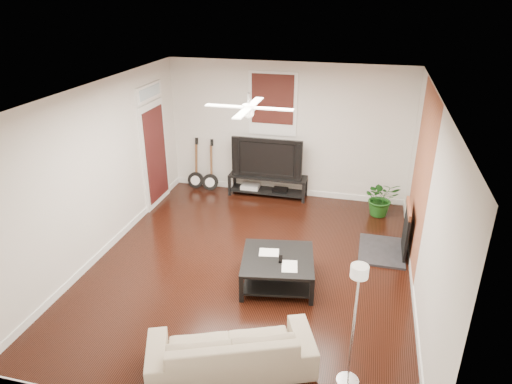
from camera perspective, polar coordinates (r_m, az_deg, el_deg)
room at (r=6.80m, az=-0.82°, el=0.59°), size 5.01×6.01×2.81m
brick_accent at (r=7.58m, az=19.75°, el=1.64°), size 0.02×2.20×2.80m
fireplace at (r=7.94m, az=16.75°, el=-4.42°), size 0.80×1.10×0.92m
window_back at (r=9.44m, az=2.08°, el=10.86°), size 1.00×0.06×1.30m
door_left at (r=9.36m, az=-12.52°, el=5.71°), size 0.08×1.00×2.50m
tv_stand at (r=9.82m, az=1.47°, el=0.81°), size 1.65×0.44×0.46m
tv at (r=9.59m, az=1.54°, el=4.46°), size 1.48×0.19×0.85m
coffee_table at (r=7.01m, az=2.69°, el=-9.67°), size 1.22×1.22×0.44m
sofa at (r=5.64m, az=-3.11°, el=-18.79°), size 2.07×1.42×0.56m
floor_lamp at (r=5.22m, az=12.00°, el=-16.11°), size 0.34×0.34×1.57m
potted_plant at (r=9.24m, az=15.29°, el=-0.72°), size 0.77×0.71×0.73m
guitar_left at (r=10.12m, az=-7.60°, el=3.41°), size 0.38×0.30×1.15m
guitar_right at (r=9.97m, az=-5.79°, el=3.19°), size 0.40×0.33×1.15m
ceiling_fan at (r=6.42m, az=-0.89°, el=10.46°), size 1.24×1.24×0.32m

